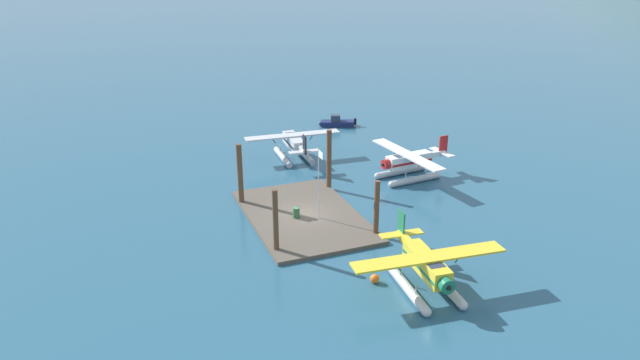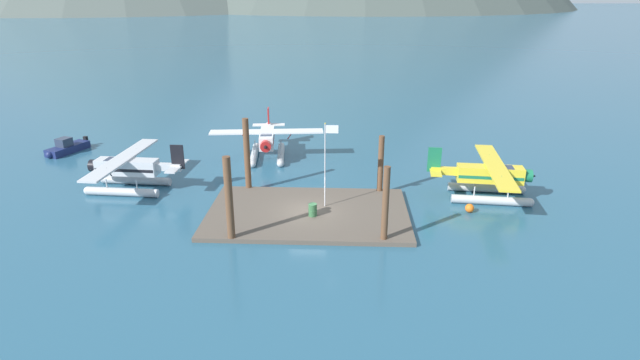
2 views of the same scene
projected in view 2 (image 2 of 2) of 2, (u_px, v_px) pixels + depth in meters
The scene contains 13 objects.
ground_plane at pixel (308, 215), 35.48m from camera, with size 1200.00×1200.00×0.00m, color #285670.
dock_platform at pixel (308, 213), 35.43m from camera, with size 14.01×8.96×0.30m, color brown.
piling_near_left at pixel (229, 200), 30.75m from camera, with size 0.48×0.48×5.63m, color brown.
piling_near_right at pixel (385, 206), 30.69m from camera, with size 0.41×0.41×5.06m, color brown.
piling_far_left at pixel (247, 155), 38.74m from camera, with size 0.47×0.47×5.83m, color brown.
piling_far_right at pixel (381, 165), 38.32m from camera, with size 0.43×0.43×4.67m, color brown.
flagpole at pixel (327, 156), 34.85m from camera, with size 0.95×0.10×6.14m.
fuel_drum at pixel (313, 210), 34.50m from camera, with size 0.62×0.62×0.88m.
mooring_buoy at pixel (470, 208), 35.81m from camera, with size 0.63×0.63×0.63m, color orange.
seaplane_yellow_stbd_fwd at pixel (490, 179), 37.81m from camera, with size 7.96×10.48×3.84m.
seaplane_white_bow_left at pixel (267, 142), 47.01m from camera, with size 10.49×7.96×3.84m.
seaplane_silver_port_fwd at pixel (127, 171), 39.37m from camera, with size 7.98×10.46×3.84m.
boat_navy_open_west at pixel (66, 148), 48.89m from camera, with size 2.84×4.68×1.50m.
Camera 2 is at (2.31, -32.24, 14.87)m, focal length 28.29 mm.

